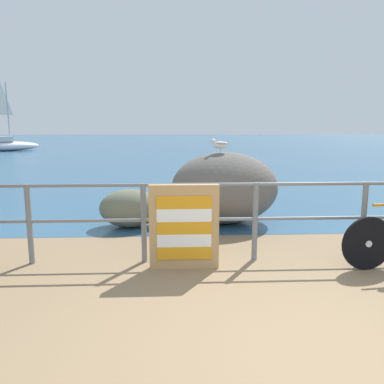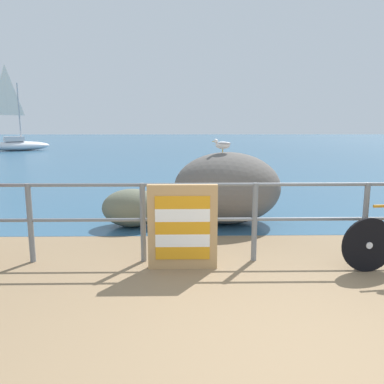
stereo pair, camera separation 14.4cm
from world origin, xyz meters
TOP-DOWN VIEW (x-y plane):
  - ground_plane at (0.00, 20.00)m, footprint 120.00×120.00m
  - sea_surface at (0.00, 48.24)m, footprint 120.00×90.00m
  - promenade_railing at (0.00, 2.13)m, footprint 8.63×0.07m
  - folded_deckchair_stack at (-0.92, 1.87)m, footprint 0.84×0.10m
  - breakwater_boulder_main at (-0.14, 4.08)m, footprint 1.91×1.52m
  - breakwater_boulder_left at (-1.81, 3.85)m, footprint 1.05×0.74m
  - seagull at (-0.24, 4.01)m, footprint 0.34×0.18m
  - sailboat at (-13.31, 25.48)m, footprint 4.34×3.61m

SIDE VIEW (x-z plane):
  - ground_plane at x=0.00m, z-range -0.10..0.00m
  - sea_surface at x=0.00m, z-range 0.00..0.01m
  - breakwater_boulder_left at x=-1.81m, z-range 0.00..0.66m
  - folded_deckchair_stack at x=-0.92m, z-range 0.00..1.04m
  - promenade_railing at x=0.00m, z-range 0.13..1.15m
  - breakwater_boulder_main at x=-0.14m, z-range 0.00..1.28m
  - sailboat at x=-13.31m, z-range -2.37..3.79m
  - seagull at x=-0.24m, z-range 1.30..1.54m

